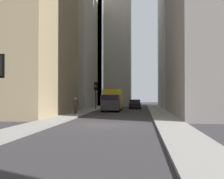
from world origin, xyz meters
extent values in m
plane|color=#302D30|center=(0.00, 0.00, 0.00)|extent=(135.00, 135.00, 0.00)
cube|color=gray|center=(0.00, 4.50, 0.07)|extent=(90.00, 2.20, 0.14)
cube|color=gray|center=(0.00, -4.50, 0.07)|extent=(90.00, 2.20, 0.14)
cube|color=#B7B2A5|center=(30.98, -10.60, 14.64)|extent=(16.40, 10.00, 29.28)
cube|color=#B7B2A5|center=(29.62, 10.60, 13.71)|extent=(18.05, 10.00, 27.41)
cube|color=#B7B2A5|center=(35.73, 2.10, 10.43)|extent=(4.94, 4.94, 20.85)
cube|color=yellow|center=(18.90, 1.40, 1.54)|extent=(4.60, 2.25, 2.60)
cube|color=#38383D|center=(15.70, 1.40, 1.19)|extent=(1.90, 2.25, 1.90)
cube|color=black|center=(15.70, 1.40, 1.79)|extent=(1.92, 2.09, 0.64)
cylinder|color=black|center=(15.70, 0.41, 0.44)|extent=(0.88, 0.28, 0.88)
cylinder|color=black|center=(15.70, 2.38, 0.44)|extent=(0.88, 0.28, 0.88)
cylinder|color=black|center=(20.30, 0.41, 0.44)|extent=(0.88, 0.28, 0.88)
cylinder|color=black|center=(20.30, 2.38, 0.44)|extent=(0.88, 0.28, 0.88)
cube|color=black|center=(25.20, -1.40, 0.53)|extent=(4.30, 1.78, 0.70)
cube|color=black|center=(25.00, -1.40, 1.15)|extent=(2.10, 1.58, 0.54)
cylinder|color=black|center=(26.55, -2.18, 0.32)|extent=(0.64, 0.22, 0.64)
cylinder|color=black|center=(26.55, -0.62, 0.32)|extent=(0.64, 0.22, 0.64)
cylinder|color=black|center=(23.85, -2.18, 0.32)|extent=(0.64, 0.22, 0.64)
cylinder|color=black|center=(23.85, -0.62, 0.32)|extent=(0.64, 0.22, 0.64)
cylinder|color=black|center=(19.73, 3.87, 1.50)|extent=(0.12, 0.12, 2.72)
cube|color=black|center=(19.73, 3.87, 3.31)|extent=(0.28, 0.32, 0.90)
cube|color=black|center=(19.88, 3.87, 3.31)|extent=(0.03, 0.52, 1.10)
sphere|color=black|center=(19.57, 3.87, 3.61)|extent=(0.20, 0.20, 0.20)
sphere|color=orange|center=(19.57, 3.87, 3.31)|extent=(0.20, 0.20, 0.20)
sphere|color=black|center=(19.57, 3.87, 3.01)|extent=(0.20, 0.20, 0.20)
cylinder|color=#473D33|center=(10.02, 4.40, 0.56)|extent=(0.16, 0.16, 0.83)
cylinder|color=#473D33|center=(10.02, 4.57, 0.56)|extent=(0.16, 0.16, 0.83)
cube|color=#4C3828|center=(10.02, 4.49, 1.26)|extent=(0.26, 0.44, 0.58)
sphere|color=beige|center=(10.02, 4.49, 1.70)|extent=(0.22, 0.22, 0.22)
camera|label=1|loc=(-21.05, -2.49, 2.10)|focal=48.11mm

